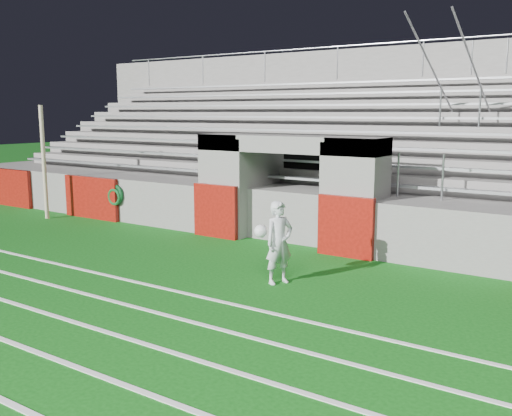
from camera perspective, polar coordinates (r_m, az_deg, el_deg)
The scene contains 5 objects.
ground at distance 11.30m, azimuth -5.98°, elevation -6.69°, with size 90.00×90.00×0.00m, color #0D5110.
field_post at distance 18.01m, azimuth -20.44°, elevation 4.27°, with size 0.12×0.12×3.35m, color #C2AF90.
stadium_structure at distance 17.78m, azimuth 10.63°, elevation 4.06°, with size 26.00×8.48×5.42m.
goalkeeper_with_ball at distance 10.55m, azimuth 2.25°, elevation -3.42°, with size 0.72×0.67×1.55m.
hose_coil at distance 16.93m, azimuth -13.91°, elevation 1.22°, with size 0.60×0.15×0.62m.
Camera 1 is at (6.98, -8.30, 3.15)m, focal length 40.00 mm.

